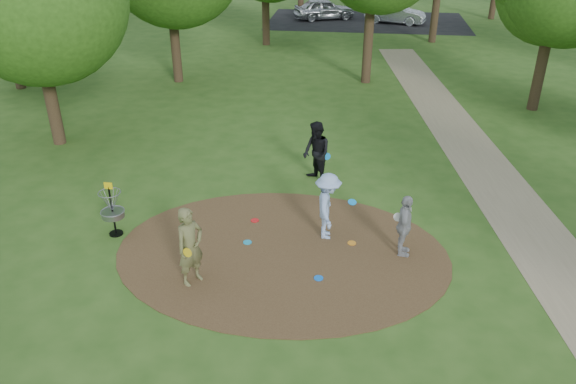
# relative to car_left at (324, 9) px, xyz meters

# --- Properties ---
(ground) EXTENTS (100.00, 100.00, 0.00)m
(ground) POSITION_rel_car_left_xyz_m (1.10, -30.22, -0.73)
(ground) COLOR #2D5119
(ground) RESTS_ON ground
(dirt_clearing) EXTENTS (8.40, 8.40, 0.02)m
(dirt_clearing) POSITION_rel_car_left_xyz_m (1.10, -30.22, -0.72)
(dirt_clearing) COLOR #47301C
(dirt_clearing) RESTS_ON ground
(footpath) EXTENTS (7.55, 39.89, 0.01)m
(footpath) POSITION_rel_car_left_xyz_m (7.60, -28.22, -0.73)
(footpath) COLOR #8C7A5B
(footpath) RESTS_ON ground
(parking_lot) EXTENTS (14.00, 8.00, 0.01)m
(parking_lot) POSITION_rel_car_left_xyz_m (3.10, -0.22, -0.73)
(parking_lot) COLOR black
(parking_lot) RESTS_ON ground
(player_observer_with_disc) EXTENTS (0.78, 0.85, 1.94)m
(player_observer_with_disc) POSITION_rel_car_left_xyz_m (-0.78, -31.67, 0.24)
(player_observer_with_disc) COLOR brown
(player_observer_with_disc) RESTS_ON ground
(player_throwing_with_disc) EXTENTS (1.14, 1.22, 1.82)m
(player_throwing_with_disc) POSITION_rel_car_left_xyz_m (2.17, -29.31, 0.18)
(player_throwing_with_disc) COLOR #9BB7E8
(player_throwing_with_disc) RESTS_ON ground
(player_walking_with_disc) EXTENTS (1.15, 1.21, 1.97)m
(player_walking_with_disc) POSITION_rel_car_left_xyz_m (1.61, -26.15, 0.25)
(player_walking_with_disc) COLOR black
(player_walking_with_disc) RESTS_ON ground
(player_waiting_with_disc) EXTENTS (0.53, 0.99, 1.64)m
(player_waiting_with_disc) POSITION_rel_car_left_xyz_m (4.09, -29.90, 0.09)
(player_waiting_with_disc) COLOR #9C9C9F
(player_waiting_with_disc) RESTS_ON ground
(disc_ground_cyan) EXTENTS (0.22, 0.22, 0.02)m
(disc_ground_cyan) POSITION_rel_car_left_xyz_m (0.15, -29.91, -0.70)
(disc_ground_cyan) COLOR #189DC7
(disc_ground_cyan) RESTS_ON dirt_clearing
(disc_ground_blue) EXTENTS (0.22, 0.22, 0.02)m
(disc_ground_blue) POSITION_rel_car_left_xyz_m (2.11, -31.21, -0.70)
(disc_ground_blue) COLOR blue
(disc_ground_blue) RESTS_ON dirt_clearing
(disc_ground_red) EXTENTS (0.22, 0.22, 0.02)m
(disc_ground_red) POSITION_rel_car_left_xyz_m (0.14, -28.79, -0.70)
(disc_ground_red) COLOR red
(disc_ground_red) RESTS_ON dirt_clearing
(car_left) EXTENTS (4.63, 3.20, 1.46)m
(car_left) POSITION_rel_car_left_xyz_m (0.00, 0.00, 0.00)
(car_left) COLOR #A0A3A8
(car_left) RESTS_ON ground
(car_right) EXTENTS (4.33, 2.49, 1.35)m
(car_right) POSITION_rel_car_left_xyz_m (5.05, -0.80, -0.06)
(car_right) COLOR #ADB2B5
(car_right) RESTS_ON ground
(disc_ground_orange) EXTENTS (0.22, 0.22, 0.02)m
(disc_ground_orange) POSITION_rel_car_left_xyz_m (2.84, -29.60, -0.70)
(disc_ground_orange) COLOR orange
(disc_ground_orange) RESTS_ON dirt_clearing
(disc_golf_basket) EXTENTS (0.63, 0.63, 1.54)m
(disc_golf_basket) POSITION_rel_car_left_xyz_m (-3.40, -29.92, 0.14)
(disc_golf_basket) COLOR black
(disc_golf_basket) RESTS_ON ground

